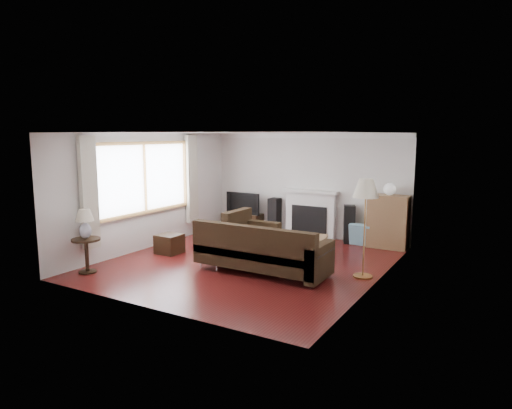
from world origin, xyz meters
The scene contains 17 objects.
room centered at (0.00, 0.00, 1.25)m, with size 5.10×5.60×2.54m.
window centered at (-2.45, -0.20, 1.55)m, with size 0.12×2.74×1.54m, color olive.
curtain_near centered at (-2.40, -1.72, 1.40)m, with size 0.10×0.35×2.10m, color beige.
curtain_far centered at (-2.40, 1.32, 1.40)m, with size 0.10×0.35×2.10m, color beige.
fireplace centered at (0.15, 2.64, 0.57)m, with size 1.40×0.26×1.15m, color white.
tv_stand centered at (-1.62, 2.50, 0.23)m, with size 0.90×0.41×0.45m, color black.
television centered at (-1.62, 2.50, 0.73)m, with size 0.96×0.13×0.55m, color black.
speaker_left centered at (-0.78, 2.55, 0.45)m, with size 0.25×0.30×0.90m, color black.
speaker_right centered at (1.16, 2.54, 0.44)m, with size 0.24×0.29×0.87m, color black.
bookshelf centered at (2.04, 2.52, 0.58)m, with size 0.85×0.40×1.17m, color brown.
globe_lamp centered at (2.04, 2.52, 1.30)m, with size 0.26×0.26×0.26m, color white.
sectional_sofa centered at (0.55, -0.42, 0.42)m, with size 2.63×1.92×0.85m, color black.
coffee_table centered at (0.66, 0.89, 0.22)m, with size 1.12×0.61×0.44m, color olive.
footstool centered at (-1.79, -0.25, 0.20)m, with size 0.47×0.47×0.40m, color black.
floor_lamp centered at (2.22, 0.21, 0.86)m, with size 0.44×0.44×1.73m, color #A8743A.
side_table centered at (-2.15, -2.05, 0.31)m, with size 0.50×0.50×0.63m, color black.
table_lamp centered at (-2.15, -2.05, 0.89)m, with size 0.32×0.32×0.52m, color silver.
Camera 1 is at (4.50, -7.36, 2.47)m, focal length 32.00 mm.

